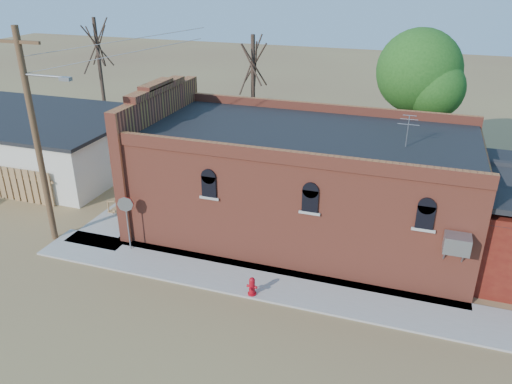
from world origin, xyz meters
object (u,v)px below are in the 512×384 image
(brick_bar, at_px, (297,181))
(trash_barrel, at_px, (128,224))
(fire_hydrant, at_px, (252,286))
(utility_pole, at_px, (37,135))
(stop_sign, at_px, (126,209))

(brick_bar, height_order, trash_barrel, brick_bar)
(fire_hydrant, height_order, trash_barrel, trash_barrel)
(utility_pole, xyz_separation_m, fire_hydrant, (9.58, -1.20, -4.34))
(brick_bar, height_order, stop_sign, brick_bar)
(fire_hydrant, bearing_deg, utility_pole, -177.03)
(brick_bar, bearing_deg, fire_hydrant, -92.17)
(stop_sign, distance_m, trash_barrel, 2.03)
(utility_pole, bearing_deg, trash_barrel, 25.59)
(utility_pole, relative_size, trash_barrel, 10.17)
(brick_bar, height_order, utility_pole, utility_pole)
(fire_hydrant, height_order, stop_sign, stop_sign)
(utility_pole, distance_m, fire_hydrant, 10.59)
(fire_hydrant, xyz_separation_m, trash_barrel, (-6.74, 2.57, 0.09))
(brick_bar, distance_m, fire_hydrant, 5.82)
(utility_pole, height_order, stop_sign, utility_pole)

